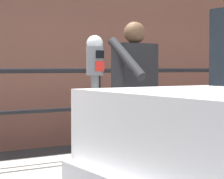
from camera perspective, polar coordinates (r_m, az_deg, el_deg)
The scene contains 3 objects.
parking_meter at distance 4.15m, azimuth -2.13°, elevation 0.83°, with size 0.15×0.16×1.42m.
pedestrian_at_meter at distance 4.48m, azimuth 2.86°, elevation -0.39°, with size 0.59×0.59×1.58m.
background_railing at distance 5.59m, azimuth -11.38°, elevation -0.67°, with size 24.06×0.06×1.12m.
Camera 1 is at (-1.96, -3.12, 1.27)m, focal length 73.87 mm.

